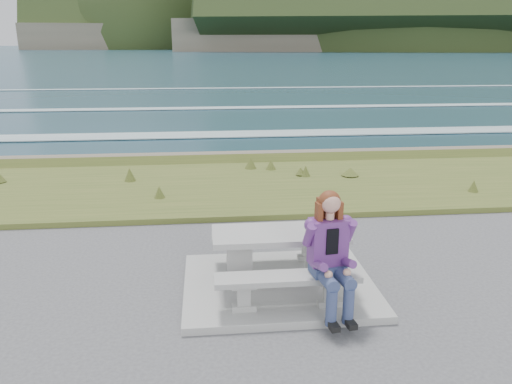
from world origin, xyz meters
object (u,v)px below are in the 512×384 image
Objects in this scene: bench_seaward at (272,240)px; seated_woman at (332,271)px; picnic_table at (279,243)px; bench_landward at (288,283)px.

bench_seaward is 1.64m from seated_woman.
bench_seaward is (0.00, 0.70, -0.23)m from picnic_table.
bench_landward is at bearing -90.00° from bench_seaward.
picnic_table reaches higher than bench_seaward.
seated_woman is (0.51, -0.84, -0.03)m from picnic_table.
picnic_table is 0.74m from bench_landward.
seated_woman is at bearing -15.53° from bench_landward.
seated_woman is (0.51, -1.54, 0.21)m from bench_seaward.
bench_landward is 1.19× the size of seated_woman.
picnic_table is at bearing -90.00° from bench_seaward.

